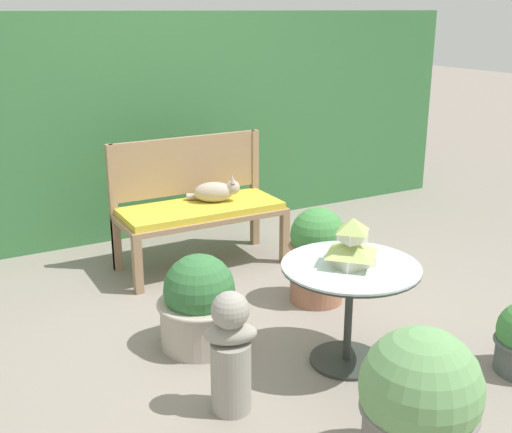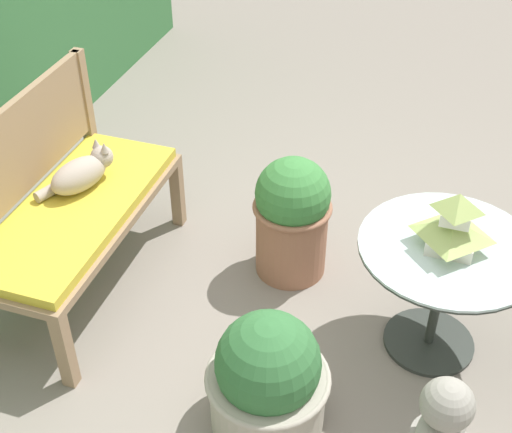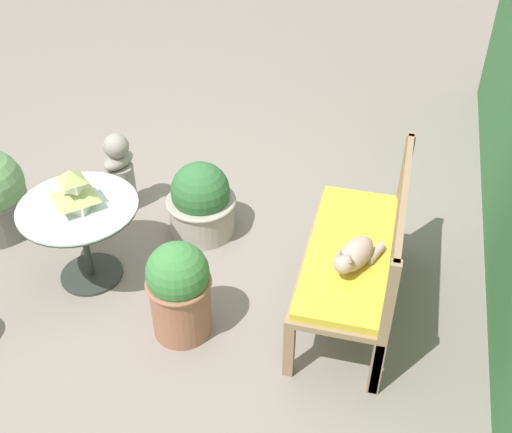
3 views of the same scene
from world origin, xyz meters
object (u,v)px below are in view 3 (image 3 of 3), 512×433
cat (355,255)px  patio_table (81,221)px  garden_bench (350,257)px  garden_bust (120,172)px  pagoda_birdhouse (74,191)px  potted_plant_path_edge (179,289)px  potted_plant_hedge_corner (201,202)px

cat → patio_table: cat is taller
garden_bench → cat: bearing=13.4°
patio_table → garden_bust: bearing=-173.6°
pagoda_birdhouse → potted_plant_path_edge: (0.30, 0.76, -0.37)m
cat → potted_plant_hedge_corner: size_ratio=0.65×
cat → potted_plant_path_edge: cat is taller
garden_bench → potted_plant_path_edge: bearing=-65.5°
cat → patio_table: (-0.02, -1.75, -0.11)m
potted_plant_path_edge → cat: bearing=106.3°
patio_table → potted_plant_path_edge: (0.30, 0.76, -0.13)m
cat → garden_bust: bearing=-91.6°
potted_plant_path_edge → potted_plant_hedge_corner: potted_plant_path_edge is taller
garden_bench → garden_bust: size_ratio=1.97×
garden_bust → pagoda_birdhouse: bearing=26.7°
potted_plant_path_edge → pagoda_birdhouse: bearing=-111.8°
pagoda_birdhouse → potted_plant_hedge_corner: bearing=137.7°
patio_table → potted_plant_path_edge: 0.83m
pagoda_birdhouse → potted_plant_path_edge: 0.90m
garden_bench → cat: size_ratio=3.40×
garden_bench → cat: (0.14, 0.03, 0.15)m
garden_bench → potted_plant_path_edge: size_ratio=1.90×
garden_bust → potted_plant_hedge_corner: bearing=99.1°
cat → patio_table: 1.75m
garden_bench → patio_table: bearing=-85.7°
cat → potted_plant_path_edge: bearing=-51.8°
garden_bust → potted_plant_path_edge: (1.08, 0.85, 0.03)m
garden_bench → pagoda_birdhouse: (0.13, -1.71, 0.28)m
garden_bench → garden_bust: (-0.65, -1.80, -0.11)m
pagoda_birdhouse → garden_bust: (-0.78, -0.09, -0.40)m
patio_table → garden_bust: size_ratio=1.19×
potted_plant_hedge_corner → potted_plant_path_edge: bearing=10.5°
cat → potted_plant_hedge_corner: cat is taller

